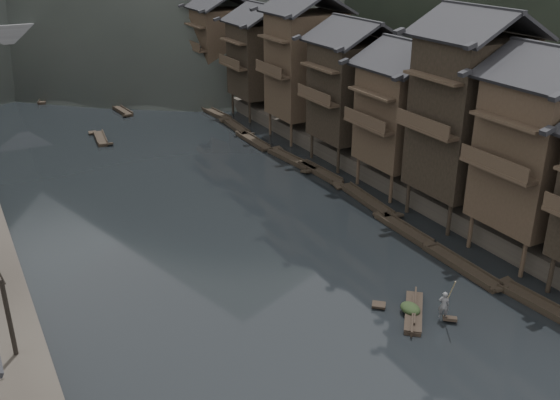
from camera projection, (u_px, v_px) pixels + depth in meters
water at (312, 309)px, 38.09m from camera, size 300.00×300.00×0.00m
right_bank at (378, 91)px, 85.30m from camera, size 40.00×200.00×1.80m
stilt_houses at (366, 74)px, 57.50m from camera, size 9.00×67.60×16.58m
moored_sampans at (322, 178)px, 57.59m from camera, size 2.71×56.85×0.47m
midriver_boats at (96, 105)px, 81.37m from camera, size 13.08×32.79×0.44m
stone_bridge at (64, 46)px, 93.97m from camera, size 40.00×6.00×9.00m
hero_sampan at (414, 312)px, 37.40m from camera, size 3.78×4.14×0.43m
cargo_heap at (411, 303)px, 37.26m from camera, size 1.06×1.38×0.63m
boatman at (444, 301)px, 36.44m from camera, size 0.75×0.75×1.75m
bamboo_pole at (452, 257)px, 35.36m from camera, size 1.25×2.16×4.07m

